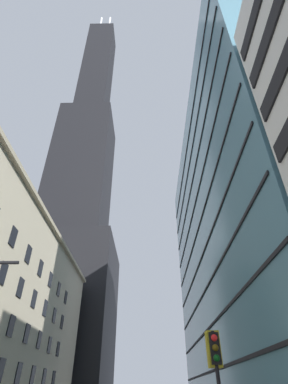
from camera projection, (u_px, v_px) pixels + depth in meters
dark_skyscraper at (77, 202)px, 102.07m from camera, size 28.92×28.92×192.50m
glass_office_midrise at (253, 230)px, 40.03m from camera, size 15.71×47.94×41.07m
traffic_light_near_right at (215, 356)px, 9.15m from camera, size 0.40×0.63×3.52m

